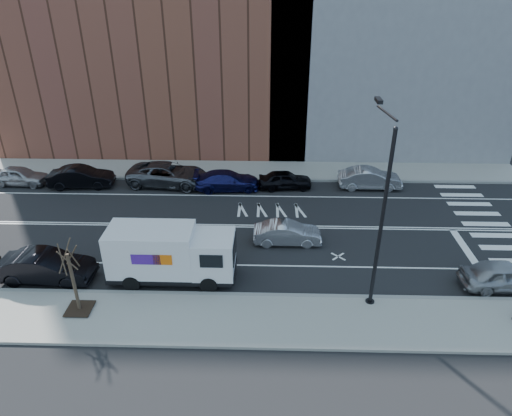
# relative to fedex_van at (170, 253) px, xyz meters

# --- Properties ---
(ground) EXTENTS (120.00, 120.00, 0.00)m
(ground) POSITION_rel_fedex_van_xyz_m (3.06, 5.60, -1.58)
(ground) COLOR black
(ground) RESTS_ON ground
(sidewalk_near) EXTENTS (44.00, 3.60, 0.15)m
(sidewalk_near) POSITION_rel_fedex_van_xyz_m (3.06, -3.20, -1.51)
(sidewalk_near) COLOR gray
(sidewalk_near) RESTS_ON ground
(sidewalk_far) EXTENTS (44.00, 3.60, 0.15)m
(sidewalk_far) POSITION_rel_fedex_van_xyz_m (3.06, 14.40, -1.51)
(sidewalk_far) COLOR gray
(sidewalk_far) RESTS_ON ground
(curb_near) EXTENTS (44.00, 0.25, 0.17)m
(curb_near) POSITION_rel_fedex_van_xyz_m (3.06, -1.40, -1.50)
(curb_near) COLOR gray
(curb_near) RESTS_ON ground
(curb_far) EXTENTS (44.00, 0.25, 0.17)m
(curb_far) POSITION_rel_fedex_van_xyz_m (3.06, 12.60, -1.50)
(curb_far) COLOR gray
(curb_far) RESTS_ON ground
(crosswalk) EXTENTS (3.00, 14.00, 0.01)m
(crosswalk) POSITION_rel_fedex_van_xyz_m (19.06, 5.60, -1.58)
(crosswalk) COLOR white
(crosswalk) RESTS_ON ground
(road_markings) EXTENTS (40.00, 8.60, 0.01)m
(road_markings) POSITION_rel_fedex_van_xyz_m (3.06, 5.60, -1.58)
(road_markings) COLOR white
(road_markings) RESTS_ON ground
(bldg_brick) EXTENTS (26.00, 10.00, 22.00)m
(bldg_brick) POSITION_rel_fedex_van_xyz_m (-4.94, 21.20, 9.42)
(bldg_brick) COLOR brown
(bldg_brick) RESTS_ON ground
(streetlight) EXTENTS (0.44, 4.02, 9.34)m
(streetlight) POSITION_rel_fedex_van_xyz_m (10.06, -1.31, 3.50)
(streetlight) COLOR black
(streetlight) RESTS_ON ground
(street_tree) EXTENTS (1.20, 1.20, 3.75)m
(street_tree) POSITION_rel_fedex_van_xyz_m (-3.94, -2.80, -0.13)
(street_tree) COLOR black
(street_tree) RESTS_ON ground
(fedex_van) EXTENTS (6.61, 2.39, 3.01)m
(fedex_van) POSITION_rel_fedex_van_xyz_m (0.00, 0.00, 0.00)
(fedex_van) COLOR black
(fedex_van) RESTS_ON ground
(far_parked_a) EXTENTS (4.22, 1.89, 1.41)m
(far_parked_a) POSITION_rel_fedex_van_xyz_m (-13.74, 11.42, -0.88)
(far_parked_a) COLOR #A3A2A7
(far_parked_a) RESTS_ON ground
(far_parked_b) EXTENTS (4.82, 1.99, 1.55)m
(far_parked_b) POSITION_rel_fedex_van_xyz_m (-8.94, 11.16, -0.80)
(far_parked_b) COLOR black
(far_parked_b) RESTS_ON ground
(far_parked_c) EXTENTS (6.28, 3.37, 1.68)m
(far_parked_c) POSITION_rel_fedex_van_xyz_m (-2.54, 11.69, -0.74)
(far_parked_c) COLOR #4D4F55
(far_parked_c) RESTS_ON ground
(far_parked_d) EXTENTS (4.99, 2.38, 1.40)m
(far_parked_d) POSITION_rel_fedex_van_xyz_m (1.99, 11.03, -0.88)
(far_parked_d) COLOR #161850
(far_parked_d) RESTS_ON ground
(far_parked_e) EXTENTS (4.05, 1.90, 1.34)m
(far_parked_e) POSITION_rel_fedex_van_xyz_m (6.26, 11.33, -0.91)
(far_parked_e) COLOR black
(far_parked_e) RESTS_ON ground
(far_parked_f) EXTENTS (4.61, 1.63, 1.52)m
(far_parked_f) POSITION_rel_fedex_van_xyz_m (12.54, 11.56, -0.82)
(far_parked_f) COLOR #A3A3A7
(far_parked_f) RESTS_ON ground
(driving_sedan) EXTENTS (4.03, 1.46, 1.32)m
(driving_sedan) POSITION_rel_fedex_van_xyz_m (6.18, 3.72, -0.92)
(driving_sedan) COLOR #BDBCC2
(driving_sedan) RESTS_ON ground
(near_parked_rear_a) EXTENTS (4.98, 1.86, 1.63)m
(near_parked_rear_a) POSITION_rel_fedex_van_xyz_m (-6.54, -0.29, -0.77)
(near_parked_rear_a) COLOR black
(near_parked_rear_a) RESTS_ON ground
(near_parked_front) EXTENTS (4.46, 1.98, 1.49)m
(near_parked_front) POSITION_rel_fedex_van_xyz_m (17.11, -0.29, -0.83)
(near_parked_front) COLOR #99999D
(near_parked_front) RESTS_ON ground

